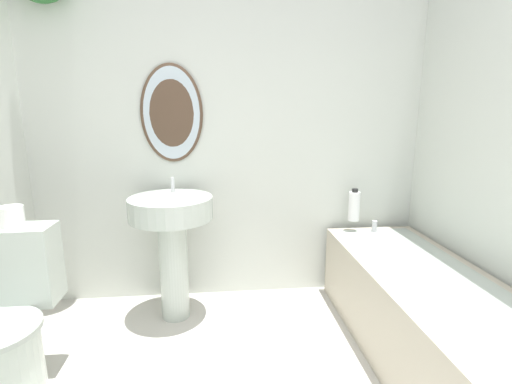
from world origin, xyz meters
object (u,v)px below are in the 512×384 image
at_px(shampoo_bottle, 354,206).
at_px(bathtub, 424,313).
at_px(toilet_paper_roll, 11,217).
at_px(pedestal_sink, 172,231).
at_px(toilet, 5,334).

bearing_deg(shampoo_bottle, bathtub, -78.68).
bearing_deg(bathtub, toilet_paper_roll, 177.37).
bearing_deg(bathtub, pedestal_sink, 158.47).
relative_size(toilet, bathtub, 0.49).
distance_m(pedestal_sink, shampoo_bottle, 1.27).
bearing_deg(toilet, pedestal_sink, 43.01).
height_order(bathtub, toilet_paper_roll, toilet_paper_roll).
bearing_deg(pedestal_sink, shampoo_bottle, 8.28).
relative_size(bathtub, shampoo_bottle, 6.98).
distance_m(toilet, shampoo_bottle, 2.14).
relative_size(pedestal_sink, shampoo_bottle, 3.96).
bearing_deg(toilet_paper_roll, pedestal_sink, 33.34).
relative_size(pedestal_sink, toilet_paper_roll, 8.26).
xyz_separation_m(pedestal_sink, shampoo_bottle, (1.25, 0.18, 0.08)).
height_order(toilet, shampoo_bottle, shampoo_bottle).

